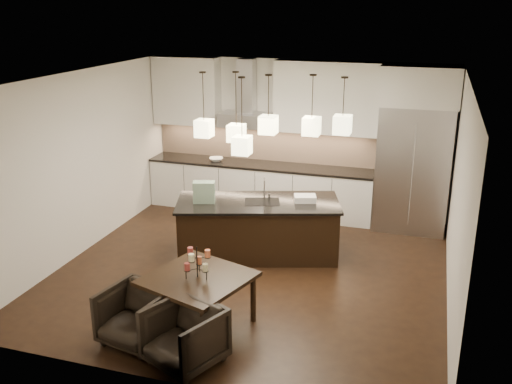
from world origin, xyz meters
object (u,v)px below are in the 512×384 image
(dining_table, at_px, (199,301))
(armchair_left, at_px, (136,316))
(armchair_right, at_px, (185,336))
(island_body, at_px, (258,229))
(refrigerator, at_px, (413,169))

(dining_table, distance_m, armchair_left, 0.76)
(armchair_right, bearing_deg, island_body, 115.81)
(dining_table, bearing_deg, armchair_left, -119.73)
(armchair_left, height_order, armchair_right, armchair_right)
(refrigerator, height_order, armchair_right, refrigerator)
(refrigerator, relative_size, island_body, 0.90)
(refrigerator, xyz_separation_m, dining_table, (-2.25, -4.03, -0.74))
(armchair_left, relative_size, armchair_right, 0.98)
(island_body, bearing_deg, dining_table, -109.35)
(dining_table, bearing_deg, island_body, 105.81)
(refrigerator, distance_m, dining_table, 4.67)
(armchair_right, bearing_deg, dining_table, 125.75)
(dining_table, relative_size, armchair_left, 1.52)
(refrigerator, bearing_deg, island_body, -139.91)
(armchair_left, distance_m, armchair_right, 0.75)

